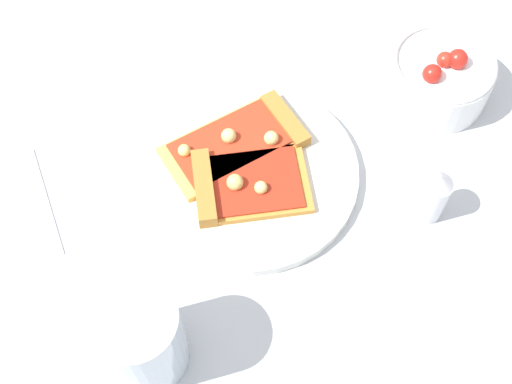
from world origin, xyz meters
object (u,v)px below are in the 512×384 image
object	(u,v)px
soda_glass	(142,340)
pepper_shaker	(433,196)
plate	(249,173)
pizza_slice_far	(241,185)
salad_bowl	(439,76)
pizza_slice_near	(242,142)

from	to	relation	value
soda_glass	pepper_shaker	world-z (taller)	soda_glass
plate	pizza_slice_far	bearing A→B (deg)	-146.73
plate	pepper_shaker	world-z (taller)	pepper_shaker
plate	salad_bowl	size ratio (longest dim) A/B	1.98
pepper_shaker	pizza_slice_far	bearing A→B (deg)	137.41
salad_bowl	pepper_shaker	xyz separation A→B (m)	(-0.12, -0.12, 0.00)
pizza_slice_near	pizza_slice_far	distance (m)	0.06
pizza_slice_far	salad_bowl	xyz separation A→B (m)	(0.27, -0.02, 0.01)
pizza_slice_near	pepper_shaker	xyz separation A→B (m)	(0.12, -0.18, 0.02)
salad_bowl	soda_glass	distance (m)	0.46
pizza_slice_far	pepper_shaker	bearing A→B (deg)	-42.59
plate	pepper_shaker	bearing A→B (deg)	-49.58
soda_glass	pepper_shaker	size ratio (longest dim) A/B	1.49
soda_glass	pepper_shaker	xyz separation A→B (m)	(0.33, -0.04, -0.01)
pizza_slice_far	soda_glass	bearing A→B (deg)	-152.26
soda_glass	plate	bearing A→B (deg)	28.35
plate	pepper_shaker	distance (m)	0.20
soda_glass	salad_bowl	bearing A→B (deg)	8.90
pepper_shaker	pizza_slice_near	bearing A→B (deg)	122.54
pizza_slice_far	plate	bearing A→B (deg)	33.27
pizza_slice_near	salad_bowl	world-z (taller)	salad_bowl
soda_glass	pizza_slice_far	bearing A→B (deg)	27.74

